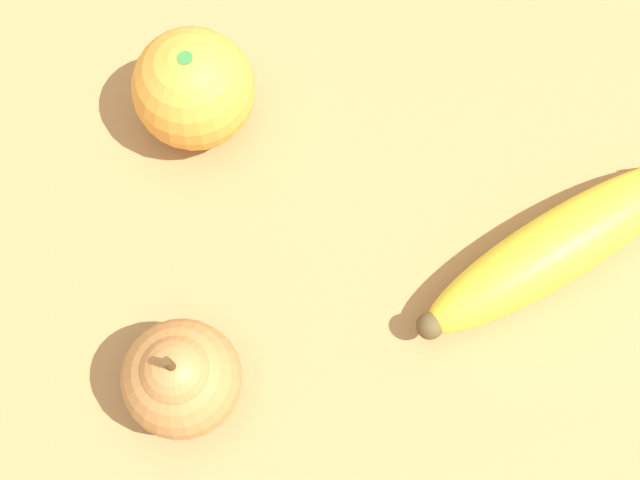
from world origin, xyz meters
name	(u,v)px	position (x,y,z in m)	size (l,w,h in m)	color
banana	(569,247)	(-0.19, 0.03, 0.02)	(0.21, 0.12, 0.04)	yellow
orange	(199,92)	(-0.14, -0.22, 0.04)	(0.08, 0.08, 0.08)	orange
pear	(187,382)	(0.01, -0.11, 0.04)	(0.07, 0.07, 0.09)	#B2753D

